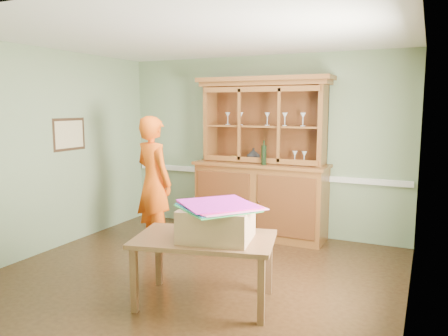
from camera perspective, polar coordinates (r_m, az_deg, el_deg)
The scene contains 14 objects.
floor at distance 5.29m, azimuth -3.17°, elevation -13.48°, with size 4.50×4.50×0.00m, color #462C16.
ceiling at distance 4.98m, azimuth -3.42°, elevation 16.82°, with size 4.50×4.50×0.00m, color white.
wall_back at distance 6.77m, azimuth 4.82°, elevation 3.02°, with size 4.50×4.50×0.00m, color gray.
wall_left at distance 6.34m, azimuth -21.48°, elevation 2.15°, with size 4.00×4.00×0.00m, color gray.
wall_right at distance 4.36m, azimuth 23.65°, elevation -0.40°, with size 4.00×4.00×0.00m, color gray.
wall_front at distance 3.36m, azimuth -19.82°, elevation -2.55°, with size 4.50×4.50×0.00m, color gray.
chair_rail at distance 6.80m, azimuth 4.70°, elevation -0.77°, with size 4.41×0.05×0.08m, color white.
framed_map at distance 6.52m, azimuth -19.53°, elevation 4.16°, with size 0.03×0.60×0.46m.
window_panel at distance 4.05m, azimuth 23.35°, elevation 1.15°, with size 0.03×0.96×1.36m.
china_hutch at distance 6.55m, azimuth 4.92°, elevation -1.77°, with size 2.01×0.66×2.37m.
dining_table at distance 4.35m, azimuth -2.56°, elevation -9.99°, with size 1.50×1.10×0.67m.
cardboard_box at distance 4.20m, azimuth -0.99°, elevation -7.29°, with size 0.66×0.53×0.31m, color #9D7151.
kite_stack at distance 4.14m, azimuth -0.62°, elevation -5.01°, with size 0.89×0.89×0.04m.
person at distance 6.10m, azimuth -9.14°, elevation -1.80°, with size 0.66×0.43×1.81m, color #FB5B0F.
Camera 1 is at (2.35, -4.32, 1.94)m, focal length 35.00 mm.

